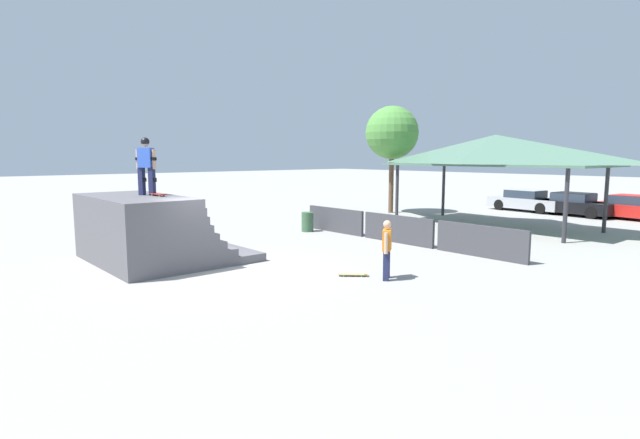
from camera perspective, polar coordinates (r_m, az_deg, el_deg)
ground_plane at (r=14.75m, az=-11.59°, el=-5.79°), size 160.00×160.00×0.00m
quarter_pipe_ramp at (r=16.51m, az=-19.11°, el=-1.41°), size 4.79×4.33×2.08m
skater_on_deck at (r=16.41m, az=-19.27°, el=6.21°), size 0.73×0.54×1.78m
skateboard_on_deck at (r=15.98m, az=-17.98°, el=2.77°), size 0.78×0.26×0.09m
bystander_walking at (r=13.46m, az=7.65°, el=-3.09°), size 0.47×0.58×1.60m
skateboard_on_ground at (r=13.86m, az=3.90°, el=-6.25°), size 0.70×0.73×0.09m
barrier_fence at (r=19.22m, az=8.87°, el=-1.10°), size 10.40×0.12×1.05m
pavilion_shelter at (r=24.51m, az=19.38°, el=7.45°), size 9.77×4.59×4.26m
tree_far_back at (r=29.27m, az=8.24°, el=9.74°), size 3.04×3.04×6.13m
trash_bin at (r=21.84m, az=-1.44°, el=-0.27°), size 0.52×0.52×0.85m
parked_car_silver at (r=32.32m, az=22.51°, el=1.96°), size 4.53×2.00×1.27m
parked_car_black at (r=31.03m, az=27.07°, el=1.51°), size 4.36×2.02×1.27m
parked_car_red at (r=30.52m, az=32.32°, el=1.10°), size 4.41×2.18×1.27m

